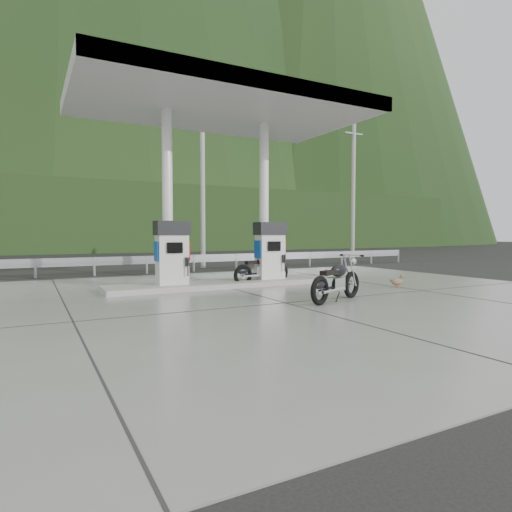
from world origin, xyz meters
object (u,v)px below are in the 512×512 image
motorcycle_right (262,269)px  motorcycle_left (336,281)px  duck (397,282)px  gas_pump_right (270,251)px  gas_pump_left (172,253)px

motorcycle_right → motorcycle_left: bearing=-99.2°
duck → gas_pump_right: bearing=142.1°
motorcycle_right → gas_pump_right: bearing=-12.4°
gas_pump_left → motorcycle_left: size_ratio=0.91×
motorcycle_right → duck: size_ratio=4.22×
gas_pump_left → motorcycle_right: 2.98m
motorcycle_right → duck: (3.06, -2.71, -0.30)m
motorcycle_right → gas_pump_left: bearing=172.9°
gas_pump_right → duck: size_ratio=3.88×
gas_pump_left → motorcycle_left: gas_pump_left is taller
gas_pump_right → duck: (2.77, -2.69, -0.88)m
motorcycle_left → duck: bearing=-1.5°
gas_pump_left → motorcycle_left: bearing=-53.8°
gas_pump_right → motorcycle_right: 0.65m
gas_pump_left → motorcycle_right: size_ratio=0.92×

